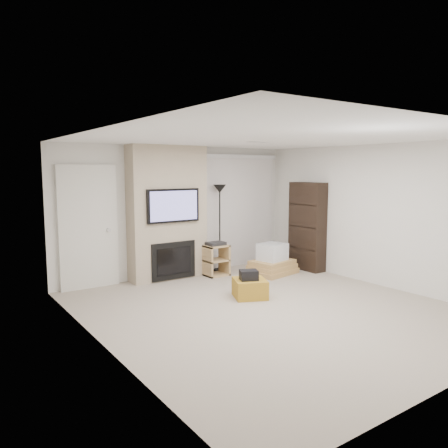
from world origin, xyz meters
TOP-DOWN VIEW (x-y plane):
  - floor at (0.00, 0.00)m, footprint 5.00×5.50m
  - ceiling at (0.00, 0.00)m, footprint 5.00×5.50m
  - wall_back at (0.00, 2.75)m, footprint 5.00×0.00m
  - wall_left at (-2.50, 0.00)m, footprint 0.00×5.50m
  - wall_right at (2.50, 0.00)m, footprint 0.00×5.50m
  - hvac_vent at (0.40, 0.80)m, footprint 0.35×0.18m
  - ottoman at (0.12, 0.65)m, footprint 0.66×0.66m
  - black_bag at (0.08, 0.62)m, footprint 0.35×0.32m
  - fireplace_wall at (-0.35, 2.54)m, footprint 1.50×0.47m
  - entry_door at (-1.80, 2.71)m, footprint 1.02×0.11m
  - vertical_blinds at (1.40, 2.70)m, footprint 1.98×0.10m
  - floor_lamp at (0.80, 2.50)m, footprint 0.26×0.26m
  - av_stand at (0.51, 2.20)m, footprint 0.45×0.38m
  - box_stack at (1.50, 1.67)m, footprint 1.02×0.84m
  - bookshelf at (2.34, 1.56)m, footprint 0.30×0.80m

SIDE VIEW (x-z plane):
  - floor at x=0.00m, z-range 0.00..0.00m
  - ottoman at x=0.12m, z-range 0.00..0.30m
  - box_stack at x=1.50m, z-range -0.07..0.53m
  - av_stand at x=0.51m, z-range 0.02..0.68m
  - black_bag at x=0.08m, z-range 0.30..0.46m
  - bookshelf at x=2.34m, z-range 0.00..1.80m
  - entry_door at x=-1.80m, z-range -0.02..2.12m
  - fireplace_wall at x=-0.35m, z-range -0.01..2.49m
  - wall_back at x=0.00m, z-range 0.00..2.50m
  - wall_left at x=-2.50m, z-range 0.00..2.50m
  - wall_right at x=2.50m, z-range 0.00..2.50m
  - vertical_blinds at x=1.40m, z-range 0.09..2.46m
  - floor_lamp at x=0.80m, z-range 0.51..2.26m
  - hvac_vent at x=0.40m, z-range 2.49..2.50m
  - ceiling at x=0.00m, z-range 2.50..2.50m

